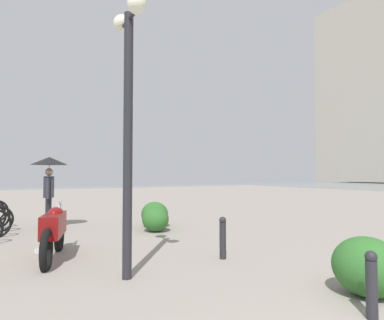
{
  "coord_description": "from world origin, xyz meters",
  "views": [
    {
      "loc": [
        -0.49,
        2.87,
        1.55
      ],
      "look_at": [
        10.03,
        -2.89,
        2.05
      ],
      "focal_mm": 31.45,
      "sensor_mm": 36.0,
      "label": 1
    }
  ],
  "objects_px": {
    "pedestrian": "(49,172)",
    "bollard_near": "(372,283)",
    "motorcycle": "(54,231)",
    "lamppost": "(128,95)",
    "bollard_mid": "(223,237)"
  },
  "relations": [
    {
      "from": "bollard_near",
      "to": "bollard_mid",
      "type": "height_order",
      "value": "bollard_mid"
    },
    {
      "from": "pedestrian",
      "to": "bollard_near",
      "type": "bearing_deg",
      "value": -163.22
    },
    {
      "from": "bollard_near",
      "to": "bollard_mid",
      "type": "distance_m",
      "value": 2.89
    },
    {
      "from": "motorcycle",
      "to": "bollard_near",
      "type": "relative_size",
      "value": 2.93
    },
    {
      "from": "lamppost",
      "to": "bollard_near",
      "type": "relative_size",
      "value": 5.68
    },
    {
      "from": "lamppost",
      "to": "bollard_near",
      "type": "distance_m",
      "value": 3.98
    },
    {
      "from": "motorcycle",
      "to": "pedestrian",
      "type": "relative_size",
      "value": 1.05
    },
    {
      "from": "pedestrian",
      "to": "bollard_mid",
      "type": "xyz_separation_m",
      "value": [
        -5.15,
        -2.45,
        -1.2
      ]
    },
    {
      "from": "motorcycle",
      "to": "lamppost",
      "type": "bearing_deg",
      "value": -155.7
    },
    {
      "from": "motorcycle",
      "to": "pedestrian",
      "type": "height_order",
      "value": "pedestrian"
    },
    {
      "from": "lamppost",
      "to": "pedestrian",
      "type": "bearing_deg",
      "value": 5.8
    },
    {
      "from": "motorcycle",
      "to": "bollard_mid",
      "type": "relative_size",
      "value": 2.78
    },
    {
      "from": "bollard_near",
      "to": "bollard_mid",
      "type": "relative_size",
      "value": 0.95
    },
    {
      "from": "bollard_near",
      "to": "motorcycle",
      "type": "bearing_deg",
      "value": 31.36
    },
    {
      "from": "pedestrian",
      "to": "bollard_mid",
      "type": "relative_size",
      "value": 2.65
    }
  ]
}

